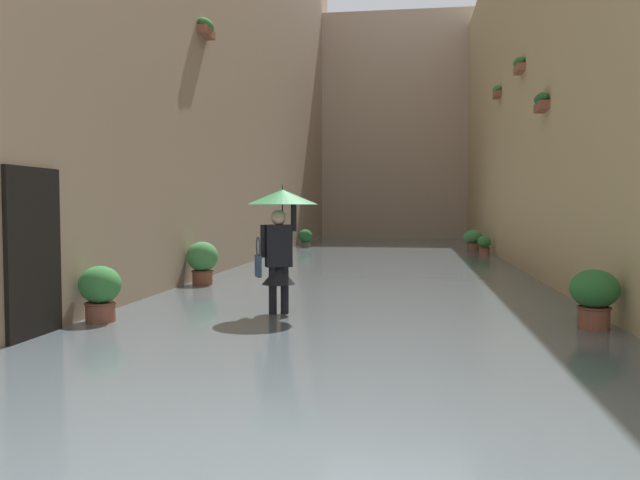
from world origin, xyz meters
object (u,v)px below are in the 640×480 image
(potted_plant_near_left, at_px, (484,246))
(potted_plant_near_right, at_px, (305,238))
(potted_plant_far_right, at_px, (100,294))
(potted_plant_mid_right, at_px, (202,262))
(potted_plant_far_left, at_px, (473,240))
(person_wading, at_px, (280,224))
(potted_plant_mid_left, at_px, (594,297))

(potted_plant_near_left, relative_size, potted_plant_near_right, 0.90)
(potted_plant_near_left, bearing_deg, potted_plant_near_right, -21.98)
(potted_plant_far_right, bearing_deg, potted_plant_mid_right, -90.27)
(potted_plant_far_left, bearing_deg, potted_plant_near_left, 98.34)
(potted_plant_near_right, bearing_deg, person_wading, 98.17)
(person_wading, xyz_separation_m, potted_plant_far_left, (-4.11, -14.24, -0.93))
(potted_plant_near_left, relative_size, potted_plant_far_right, 0.82)
(potted_plant_mid_right, distance_m, potted_plant_far_right, 4.30)
(potted_plant_near_left, xyz_separation_m, potted_plant_mid_left, (0.04, 13.25, 0.13))
(potted_plant_mid_left, xyz_separation_m, potted_plant_mid_right, (6.61, -3.85, 0.05))
(potted_plant_near_left, distance_m, potted_plant_near_right, 7.05)
(potted_plant_near_right, distance_m, potted_plant_far_right, 16.33)
(potted_plant_mid_left, bearing_deg, potted_plant_far_left, -89.29)
(potted_plant_near_right, bearing_deg, potted_plant_mid_right, 89.43)
(potted_plant_far_left, bearing_deg, potted_plant_far_right, 67.04)
(potted_plant_near_right, bearing_deg, potted_plant_far_left, 170.10)
(potted_plant_near_left, bearing_deg, potted_plant_far_left, -81.66)
(potted_plant_near_left, distance_m, potted_plant_far_right, 15.24)
(potted_plant_near_left, distance_m, potted_plant_far_left, 1.56)
(person_wading, relative_size, potted_plant_far_right, 2.27)
(person_wading, height_order, potted_plant_mid_right, person_wading)
(potted_plant_far_right, bearing_deg, potted_plant_near_left, -115.99)
(potted_plant_near_right, height_order, potted_plant_mid_left, potted_plant_mid_left)
(potted_plant_mid_right, relative_size, potted_plant_far_right, 1.11)
(potted_plant_mid_left, distance_m, potted_plant_mid_right, 7.65)
(person_wading, relative_size, potted_plant_far_left, 2.32)
(potted_plant_near_left, distance_m, potted_plant_mid_right, 11.52)
(person_wading, distance_m, potted_plant_near_left, 13.46)
(person_wading, height_order, potted_plant_far_left, person_wading)
(potted_plant_far_left, relative_size, potted_plant_mid_right, 0.88)
(potted_plant_near_left, relative_size, potted_plant_far_left, 0.84)
(person_wading, bearing_deg, potted_plant_far_left, -106.10)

